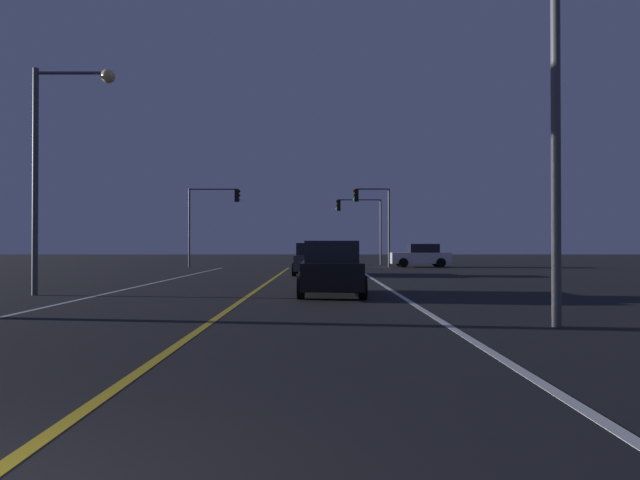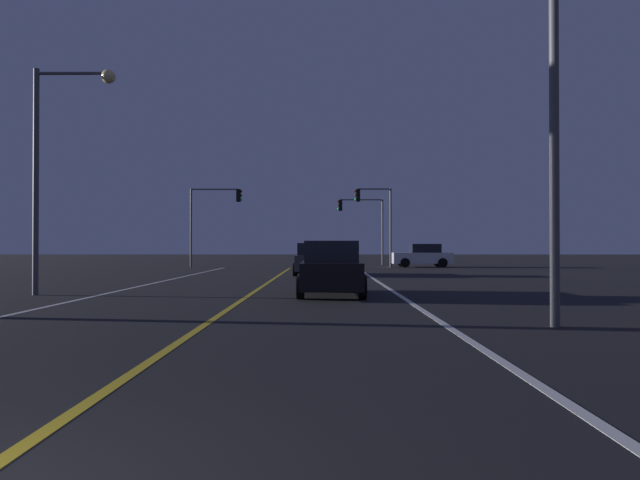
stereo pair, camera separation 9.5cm
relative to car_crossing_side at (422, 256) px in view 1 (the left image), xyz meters
The scene contains 11 objects.
lane_edge_right 23.61m from the car_crossing_side, 102.03° to the right, with size 0.16×43.14×0.01m, color silver.
lane_edge_left 27.18m from the car_crossing_side, 121.83° to the right, with size 0.16×43.14×0.01m, color silver.
lane_center_divider 25.02m from the car_crossing_side, 112.63° to the right, with size 0.16×43.14×0.01m, color gold.
car_crossing_side is the anchor object (origin of this frame).
car_ahead_far 13.69m from the car_crossing_side, 124.91° to the right, with size 2.02×4.30×1.70m.
car_lead_same_lane 24.70m from the car_crossing_side, 106.61° to the right, with size 2.02×4.30×1.70m.
traffic_light_near_right 5.07m from the car_crossing_side, 164.58° to the right, with size 2.66×0.36×5.68m.
traffic_light_near_left 15.46m from the car_crossing_side, behind, with size 3.74×0.36×5.67m.
traffic_light_far_right 6.96m from the car_crossing_side, 133.40° to the left, with size 3.74×0.36×5.37m.
street_lamp_right_near 31.07m from the car_crossing_side, 96.50° to the right, with size 2.67×0.44×8.69m.
street_lamp_left_mid 28.63m from the car_crossing_side, 123.61° to the right, with size 2.59×0.44×7.14m.
Camera 1 is at (2.22, -2.59, 1.54)m, focal length 31.56 mm.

